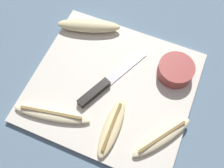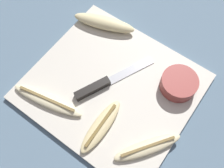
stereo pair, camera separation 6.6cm
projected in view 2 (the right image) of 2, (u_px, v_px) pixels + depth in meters
The scene contains 8 objects.
ground_plane at pixel (112, 88), 0.68m from camera, with size 4.00×4.00×0.00m, color slate.
cutting_board at pixel (112, 87), 0.67m from camera, with size 0.40×0.37×0.01m.
knife at pixel (101, 85), 0.66m from camera, with size 0.11×0.21×0.02m.
banana_pale_long at pixel (48, 100), 0.64m from camera, with size 0.19×0.07×0.02m.
banana_ripe_center at pixel (101, 126), 0.61m from camera, with size 0.04×0.15×0.02m.
banana_soft_right at pixel (104, 23), 0.74m from camera, with size 0.18×0.10×0.03m.
banana_cream_curved at pixel (148, 147), 0.59m from camera, with size 0.12×0.15×0.02m.
prep_bowl at pixel (179, 84), 0.65m from camera, with size 0.09×0.09×0.04m.
Camera 2 is at (0.17, -0.23, 0.62)m, focal length 42.00 mm.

